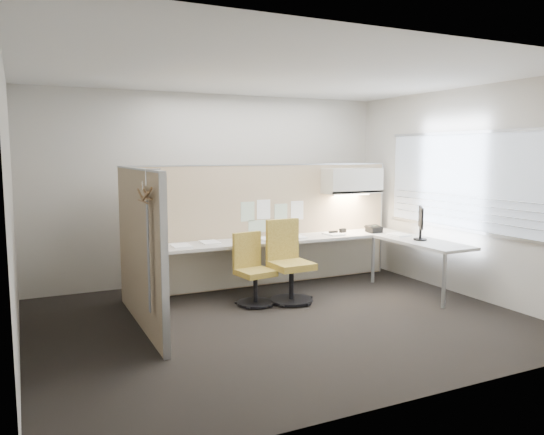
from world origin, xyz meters
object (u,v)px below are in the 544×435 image
desk (304,247)px  monitor (421,221)px  phone (374,229)px  chair_right (253,272)px  chair_left (288,264)px

desk → monitor: bearing=-31.3°
monitor → phone: size_ratio=2.20×
chair_right → phone: 2.24m
chair_left → phone: chair_left is taller
desk → monitor: monitor is taller
chair_left → chair_right: 0.48m
desk → monitor: 1.65m
chair_right → monitor: (2.33, -0.46, 0.57)m
chair_left → desk: bearing=40.0°
desk → phone: (1.21, 0.02, 0.18)m
chair_right → monitor: 2.45m
chair_left → phone: 1.80m
phone → desk: bearing=-179.2°
chair_left → chair_right: bearing=166.2°
desk → phone: phone is taller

